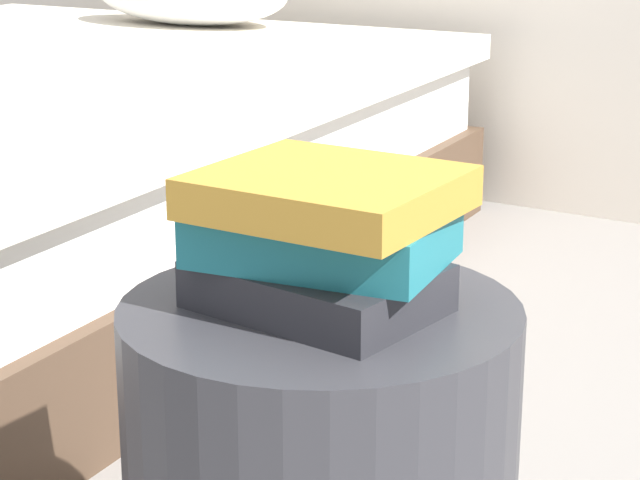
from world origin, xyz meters
TOP-DOWN VIEW (x-y plane):
  - book_charcoal at (0.00, -0.01)m, footprint 0.24×0.19m
  - book_teal at (-0.00, 0.01)m, footprint 0.25×0.19m
  - book_ochre at (0.01, 0.00)m, footprint 0.23×0.21m

SIDE VIEW (x-z plane):
  - book_charcoal at x=0.00m, z-range 0.44..0.49m
  - book_teal at x=0.00m, z-range 0.49..0.54m
  - book_ochre at x=0.01m, z-range 0.54..0.58m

